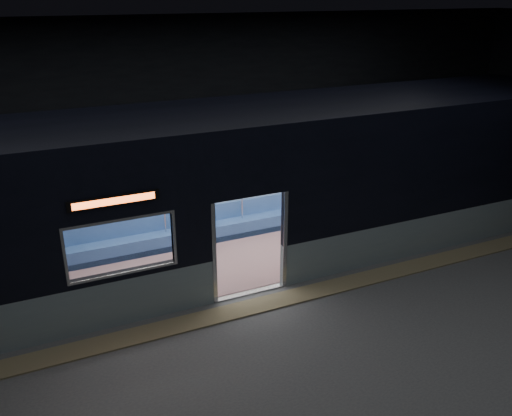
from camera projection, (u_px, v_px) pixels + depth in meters
station_floor at (274, 321)px, 9.84m from camera, size 24.00×14.00×0.01m
station_envelope at (276, 122)px, 8.46m from camera, size 24.00×14.00×5.00m
tactile_strip at (261, 305)px, 10.29m from camera, size 22.80×0.50×0.03m
metro_car at (220, 183)px, 11.29m from camera, size 18.00×3.04×3.35m
passenger at (354, 188)px, 14.12m from camera, size 0.41×0.67×1.31m
handbag at (360, 194)px, 14.01m from camera, size 0.27×0.24×0.12m
transit_map at (285, 169)px, 13.40m from camera, size 0.94×0.03×0.61m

